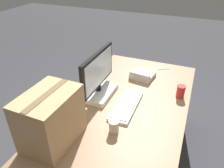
# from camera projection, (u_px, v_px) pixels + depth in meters

# --- Properties ---
(office_desk) EXTENTS (1.80, 0.90, 0.73)m
(office_desk) POSITION_uv_depth(u_px,v_px,m) (123.00, 143.00, 1.84)
(office_desk) COLOR #8C6B4C
(office_desk) RESTS_ON ground_plane
(monitor) EXTENTS (0.51, 0.22, 0.37)m
(monitor) POSITION_uv_depth(u_px,v_px,m) (98.00, 79.00, 1.74)
(monitor) COLOR white
(monitor) RESTS_ON office_desk
(keyboard) EXTENTS (0.42, 0.15, 0.03)m
(keyboard) POSITION_uv_depth(u_px,v_px,m) (127.00, 105.00, 1.66)
(keyboard) COLOR silver
(keyboard) RESTS_ON office_desk
(desk_phone) EXTENTS (0.21, 0.22, 0.07)m
(desk_phone) POSITION_uv_depth(u_px,v_px,m) (142.00, 75.00, 2.04)
(desk_phone) COLOR beige
(desk_phone) RESTS_ON office_desk
(paper_cup_left) EXTENTS (0.07, 0.07, 0.09)m
(paper_cup_left) POSITION_uv_depth(u_px,v_px,m) (114.00, 126.00, 1.41)
(paper_cup_left) COLOR beige
(paper_cup_left) RESTS_ON office_desk
(paper_cup_right) EXTENTS (0.07, 0.07, 0.10)m
(paper_cup_right) POSITION_uv_depth(u_px,v_px,m) (181.00, 91.00, 1.75)
(paper_cup_right) COLOR red
(paper_cup_right) RESTS_ON office_desk
(spoon) EXTENTS (0.09, 0.13, 0.00)m
(spoon) POSITION_uv_depth(u_px,v_px,m) (161.00, 69.00, 2.20)
(spoon) COLOR #B2B2B7
(spoon) RESTS_ON office_desk
(cardboard_box) EXTENTS (0.37, 0.27, 0.34)m
(cardboard_box) POSITION_uv_depth(u_px,v_px,m) (51.00, 119.00, 1.29)
(cardboard_box) COLOR tan
(cardboard_box) RESTS_ON office_desk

